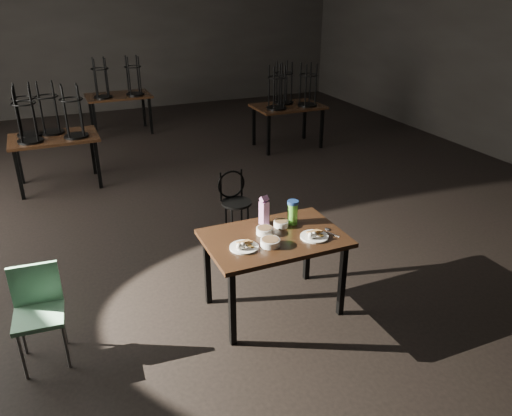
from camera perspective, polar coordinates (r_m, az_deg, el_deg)
name	(u,v)px	position (r m, az deg, el deg)	size (l,w,h in m)	color
room	(206,22)	(6.15, -5.69, 20.42)	(12.00, 12.04, 3.22)	black
main_table	(274,244)	(4.37, 2.09, -4.15)	(1.20, 0.80, 0.75)	black
plate_left	(244,246)	(4.13, -1.39, -4.34)	(0.24, 0.24, 0.08)	white
plate_right	(314,235)	(4.33, 6.69, -3.11)	(0.25, 0.25, 0.08)	white
bowl_near	(265,230)	(4.36, 0.98, -2.59)	(0.15, 0.15, 0.06)	white
bowl_far	(281,223)	(4.49, 2.88, -1.76)	(0.13, 0.13, 0.05)	white
bowl_big	(270,242)	(4.17, 1.63, -3.92)	(0.17, 0.17, 0.06)	white
juice_carton	(264,211)	(4.49, 0.93, -0.34)	(0.08, 0.08, 0.28)	#991B84
water_bottle	(293,212)	(4.51, 4.21, -0.45)	(0.14, 0.14, 0.22)	#6DE443
spoon	(328,230)	(4.47, 8.24, -2.49)	(0.06, 0.20, 0.01)	silver
bentwood_chair	(234,197)	(5.86, -2.48, 1.22)	(0.36, 0.36, 0.75)	black
school_chair	(38,306)	(4.27, -23.66, -10.25)	(0.39, 0.39, 0.79)	#80C79B
bg_table_left	(51,133)	(7.67, -22.43, 7.91)	(1.20, 0.80, 1.48)	black
bg_table_right	(288,104)	(8.96, 3.72, 11.78)	(1.20, 0.80, 1.48)	black
bg_table_far	(119,95)	(10.14, -15.44, 12.33)	(1.20, 0.80, 1.48)	black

